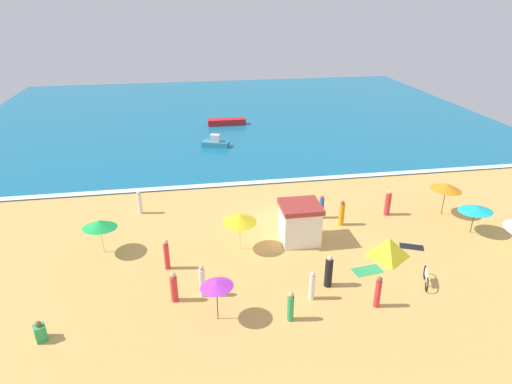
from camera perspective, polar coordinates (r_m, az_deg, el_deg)
The scene contains 27 objects.
ground_plane at distance 29.08m, azimuth 3.33°, elevation -3.68°, with size 60.00×60.00×0.00m, color #E0A856.
ocean_water at distance 55.00m, azimuth -3.07°, elevation 10.14°, with size 60.00×44.00×0.10m, color #146B93.
wave_breaker_foam at distance 34.60m, azimuth 1.08°, elevation 1.35°, with size 57.00×0.70×0.01m, color white.
lifeguard_cabana at distance 26.30m, azimuth 5.72°, elevation -3.95°, with size 2.36×2.27×2.45m.
beach_umbrella_0 at distance 30.02m, azimuth 26.71°, elevation -1.93°, with size 2.84×2.84×1.95m.
beach_umbrella_2 at distance 31.52m, azimuth 23.58°, elevation 0.65°, with size 2.27×2.25×2.34m.
beach_umbrella_3 at distance 24.95m, azimuth -2.14°, elevation -3.48°, with size 2.26×2.28×2.30m.
beach_umbrella_4 at distance 26.25m, azimuth -19.71°, elevation -3.94°, with size 2.67×2.68×2.17m.
beach_umbrella_5 at distance 19.93m, azimuth -5.18°, elevation -11.85°, with size 1.94×1.93×2.18m.
beach_tent at distance 26.08m, azimuth 16.85°, elevation -6.89°, with size 2.29×2.41×1.19m.
parked_bicycle at distance 24.55m, azimuth 21.28°, elevation -10.34°, with size 0.80×1.68×0.76m.
beachgoer_0 at distance 29.30m, azimuth 8.54°, elevation -1.99°, with size 0.44×0.44×1.63m.
beachgoer_1 at distance 22.05m, azimuth -7.04°, elevation -11.51°, with size 0.35×0.35×1.75m.
beachgoer_2 at distance 21.97m, azimuth -10.64°, elevation -12.11°, with size 0.46×0.46×1.64m.
beachgoer_3 at distance 30.58m, azimuth -14.92°, elevation -1.33°, with size 0.42×0.42×1.66m.
beachgoer_4 at distance 28.64m, azimuth 11.11°, elevation -2.77°, with size 0.41×0.41×1.71m.
beachgoer_5 at distance 30.67m, azimuth 16.80°, elevation -1.46°, with size 0.54×0.54×1.78m.
beachgoer_6 at distance 21.90m, azimuth 7.30°, elevation -12.05°, with size 0.33×0.33×1.56m.
beachgoer_7 at distance 20.60m, azimuth 4.52°, elevation -14.65°, with size 0.32×0.32×1.56m.
beachgoer_8 at distance 22.84m, azimuth 9.45°, elevation -10.22°, with size 0.54×0.54×1.81m.
beachgoer_9 at distance 22.01m, azimuth 15.60°, elevation -12.44°, with size 0.40×0.40×1.69m.
beachgoer_10 at distance 24.27m, azimuth -11.58°, elevation -7.96°, with size 0.41×0.41×1.82m.
beachgoer_11 at distance 21.88m, azimuth -26.30°, elevation -16.03°, with size 0.63×0.63×1.00m.
beach_towel_0 at distance 27.72m, azimuth 19.62°, elevation -6.74°, with size 1.51×1.15×0.01m.
beach_towel_1 at distance 24.85m, azimuth 14.30°, elevation -9.89°, with size 1.70×1.07×0.01m.
small_boat_0 at distance 42.79m, azimuth -5.31°, elevation 6.43°, with size 2.75×1.82×1.20m.
small_boat_1 at distance 50.04m, azimuth -3.84°, elevation 9.11°, with size 4.21×1.20×0.68m.
Camera 1 is at (-5.85, -24.94, 13.76)m, focal length 30.69 mm.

